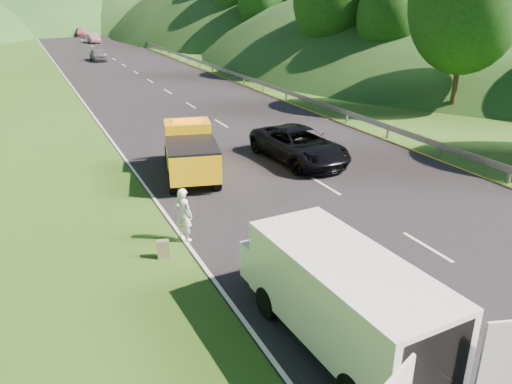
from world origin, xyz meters
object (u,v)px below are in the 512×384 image
worker (348,331)px  spare_tire (380,344)px  tow_truck (190,151)px  woman (185,240)px  white_van (340,294)px  passing_suv (299,161)px  child (291,271)px  suitcase (163,249)px

worker → spare_tire: bearing=-56.5°
tow_truck → woman: tow_truck is taller
woman → worker: 6.61m
worker → tow_truck: bearing=95.0°
white_van → spare_tire: (0.87, -0.51, -1.30)m
tow_truck → passing_suv: tow_truck is taller
white_van → worker: bearing=21.0°
woman → passing_suv: 9.40m
white_van → passing_suv: (5.91, 12.11, -1.30)m
white_van → spare_tire: white_van is taller
tow_truck → spare_tire: (0.34, -12.85, -1.16)m
child → spare_tire: (0.28, -3.78, 0.00)m
suitcase → passing_suv: 10.68m
white_van → spare_tire: size_ratio=9.67×
tow_truck → suitcase: tow_truck is taller
white_van → woman: (-1.62, 6.48, -1.30)m
white_van → worker: size_ratio=3.50×
suitcase → tow_truck: bearing=65.2°
spare_tire → woman: bearing=109.6°
woman → suitcase: size_ratio=3.07×
white_van → child: bearing=77.1°
tow_truck → suitcase: bearing=-101.6°
tow_truck → woman: 6.36m
woman → suitcase: woman is taller
woman → suitcase: bearing=101.2°
white_van → worker: 1.40m
child → suitcase: suitcase is taller
woman → child: 3.89m
passing_suv → tow_truck: bearing=173.8°
passing_suv → child: bearing=-124.7°
woman → spare_tire: (2.49, -6.98, 0.00)m
worker → woman: bearing=113.9°
suitcase → passing_suv: size_ratio=0.10×
spare_tire → passing_suv: (5.04, 12.62, 0.00)m
worker → child: bearing=93.2°
child → suitcase: bearing=154.3°
spare_tire → passing_suv: bearing=68.2°
suitcase → spare_tire: bearing=-60.7°
child → passing_suv: 10.31m
woman → worker: (2.11, -6.26, 0.00)m
tow_truck → white_van: 12.36m
child → passing_suv: passing_suv is taller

